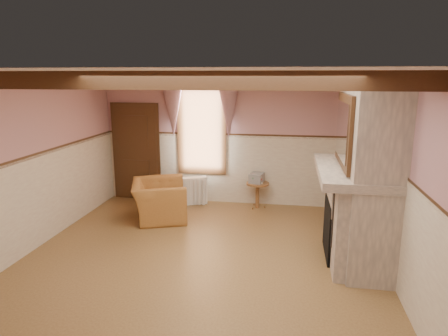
% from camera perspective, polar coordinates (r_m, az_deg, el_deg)
% --- Properties ---
extents(floor, '(5.50, 6.00, 0.01)m').
position_cam_1_polar(floor, '(6.21, -3.61, -13.24)').
color(floor, brown).
rests_on(floor, ground).
extents(ceiling, '(5.50, 6.00, 0.01)m').
position_cam_1_polar(ceiling, '(5.57, -4.03, 13.55)').
color(ceiling, silver).
rests_on(ceiling, wall_back).
extents(wall_back, '(5.50, 0.02, 2.80)m').
position_cam_1_polar(wall_back, '(8.62, 0.75, 4.06)').
color(wall_back, '#B17B7F').
rests_on(wall_back, floor).
extents(wall_front, '(5.50, 0.02, 2.80)m').
position_cam_1_polar(wall_front, '(3.06, -17.14, -13.78)').
color(wall_front, '#B17B7F').
rests_on(wall_front, floor).
extents(wall_left, '(0.02, 6.00, 2.80)m').
position_cam_1_polar(wall_left, '(6.89, -26.66, 0.36)').
color(wall_left, '#B17B7F').
rests_on(wall_left, floor).
extents(wall_right, '(0.02, 6.00, 2.80)m').
position_cam_1_polar(wall_right, '(5.77, 23.84, -1.60)').
color(wall_right, '#B17B7F').
rests_on(wall_right, floor).
extents(wainscot, '(5.50, 6.00, 1.50)m').
position_cam_1_polar(wainscot, '(5.92, -3.71, -6.72)').
color(wainscot, beige).
rests_on(wainscot, floor).
extents(chair_rail, '(5.50, 6.00, 0.08)m').
position_cam_1_polar(chair_rail, '(5.71, -3.82, 0.39)').
color(chair_rail, black).
rests_on(chair_rail, wainscot).
extents(firebox, '(0.20, 0.95, 0.90)m').
position_cam_1_polar(firebox, '(6.48, 15.28, -8.20)').
color(firebox, black).
rests_on(firebox, floor).
extents(armchair, '(1.33, 1.42, 0.75)m').
position_cam_1_polar(armchair, '(7.93, -9.24, -4.54)').
color(armchair, '#9E662D').
rests_on(armchair, floor).
extents(side_table, '(0.60, 0.60, 0.55)m').
position_cam_1_polar(side_table, '(8.51, 4.80, -3.89)').
color(side_table, brown).
rests_on(side_table, floor).
extents(book_stack, '(0.33, 0.37, 0.20)m').
position_cam_1_polar(book_stack, '(8.42, 4.68, -1.41)').
color(book_stack, '#B7AD8C').
rests_on(book_stack, side_table).
extents(radiator, '(0.71, 0.44, 0.60)m').
position_cam_1_polar(radiator, '(8.73, -4.76, -3.27)').
color(radiator, silver).
rests_on(radiator, floor).
extents(bowl, '(0.34, 0.34, 0.08)m').
position_cam_1_polar(bowl, '(6.19, 18.13, 0.40)').
color(bowl, brown).
rests_on(bowl, mantel).
extents(mantel_clock, '(0.14, 0.24, 0.20)m').
position_cam_1_polar(mantel_clock, '(6.79, 17.40, 2.03)').
color(mantel_clock, black).
rests_on(mantel_clock, mantel).
extents(oil_lamp, '(0.11, 0.11, 0.28)m').
position_cam_1_polar(oil_lamp, '(6.79, 17.42, 2.36)').
color(oil_lamp, '#B58533').
rests_on(oil_lamp, mantel).
extents(candle_red, '(0.06, 0.06, 0.16)m').
position_cam_1_polar(candle_red, '(5.48, 19.25, -0.88)').
color(candle_red, '#B12A15').
rests_on(candle_red, mantel).
extents(jar_yellow, '(0.06, 0.06, 0.12)m').
position_cam_1_polar(jar_yellow, '(5.89, 18.57, -0.09)').
color(jar_yellow, gold).
rests_on(jar_yellow, mantel).
extents(fireplace, '(0.85, 2.00, 2.80)m').
position_cam_1_polar(fireplace, '(6.27, 19.66, -0.14)').
color(fireplace, gray).
rests_on(fireplace, floor).
extents(mantel, '(1.05, 2.05, 0.12)m').
position_cam_1_polar(mantel, '(6.25, 18.01, -0.44)').
color(mantel, gray).
rests_on(mantel, fireplace).
extents(overmantel_mirror, '(0.06, 1.44, 1.04)m').
position_cam_1_polar(overmantel_mirror, '(6.12, 16.69, 5.19)').
color(overmantel_mirror, silver).
rests_on(overmantel_mirror, fireplace).
extents(door, '(1.10, 0.10, 2.10)m').
position_cam_1_polar(door, '(9.18, -12.39, 2.09)').
color(door, black).
rests_on(door, floor).
extents(window, '(1.06, 0.08, 2.02)m').
position_cam_1_polar(window, '(8.67, -3.21, 5.75)').
color(window, white).
rests_on(window, wall_back).
extents(window_drapes, '(1.30, 0.14, 1.40)m').
position_cam_1_polar(window_drapes, '(8.53, -3.40, 9.68)').
color(window_drapes, gray).
rests_on(window_drapes, wall_back).
extents(ceiling_beam_front, '(5.50, 0.18, 0.20)m').
position_cam_1_polar(ceiling_beam_front, '(4.41, -7.71, 12.30)').
color(ceiling_beam_front, black).
rests_on(ceiling_beam_front, ceiling).
extents(ceiling_beam_back, '(5.50, 0.18, 0.20)m').
position_cam_1_polar(ceiling_beam_back, '(6.74, -1.59, 12.63)').
color(ceiling_beam_back, black).
rests_on(ceiling_beam_back, ceiling).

